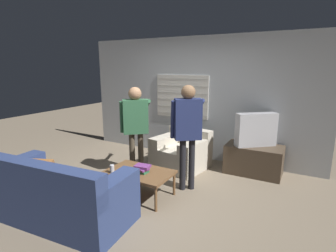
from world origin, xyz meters
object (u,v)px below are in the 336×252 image
spare_remote (138,169)px  coffee_table (139,174)px  armchair_beige (182,152)px  couch_blue (57,195)px  tv (256,130)px  book_stack (142,169)px  person_right_standing (188,125)px  soda_can (112,169)px  person_left_standing (136,120)px

spare_remote → coffee_table: bearing=-73.3°
armchair_beige → spare_remote: size_ratio=8.46×
couch_blue → tv: 3.40m
tv → book_stack: size_ratio=2.65×
couch_blue → armchair_beige: couch_blue is taller
armchair_beige → book_stack: 1.40m
couch_blue → armchair_beige: bearing=71.2°
tv → spare_remote: 2.24m
person_right_standing → soda_can: size_ratio=13.31×
person_right_standing → book_stack: 0.97m
tv → person_right_standing: person_right_standing is taller
person_left_standing → spare_remote: 0.97m
armchair_beige → spare_remote: 1.35m
person_right_standing → spare_remote: bearing=-174.7°
person_right_standing → spare_remote: 1.02m
coffee_table → soda_can: soda_can is taller
person_left_standing → soda_can: bearing=-117.6°
couch_blue → person_right_standing: bearing=51.0°
coffee_table → spare_remote: spare_remote is taller
tv → person_left_standing: size_ratio=0.43×
spare_remote → person_right_standing: bearing=4.5°
couch_blue → coffee_table: couch_blue is taller
book_stack → spare_remote: size_ratio=2.05×
armchair_beige → person_left_standing: size_ratio=0.67×
soda_can → tv: bearing=49.7°
tv → soda_can: size_ratio=5.49×
soda_can → book_stack: bearing=32.0°
soda_can → spare_remote: bearing=46.2°
coffee_table → tv: bearing=51.9°
coffee_table → spare_remote: bearing=144.3°
person_left_standing → person_right_standing: (1.03, -0.07, 0.04)m
tv → spare_remote: size_ratio=5.43×
armchair_beige → person_right_standing: (0.48, -0.82, 0.76)m
couch_blue → person_left_standing: person_left_standing is taller
couch_blue → spare_remote: 1.18m
person_left_standing → couch_blue: bearing=-131.2°
person_left_standing → tv: bearing=-8.8°
couch_blue → soda_can: (0.24, 0.79, 0.12)m
book_stack → spare_remote: 0.12m
couch_blue → person_right_standing: (1.09, 1.59, 0.73)m
person_right_standing → book_stack: (-0.48, -0.57, -0.61)m
soda_can → armchair_beige: bearing=77.1°
tv → book_stack: 2.21m
couch_blue → spare_remote: size_ratio=15.27×
soda_can → spare_remote: size_ratio=0.99×
armchair_beige → soda_can: 1.67m
tv → person_right_standing: (-0.82, -1.17, 0.23)m
coffee_table → couch_blue: bearing=-118.3°
coffee_table → soda_can: (-0.32, -0.24, 0.10)m
book_stack → tv: bearing=53.2°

